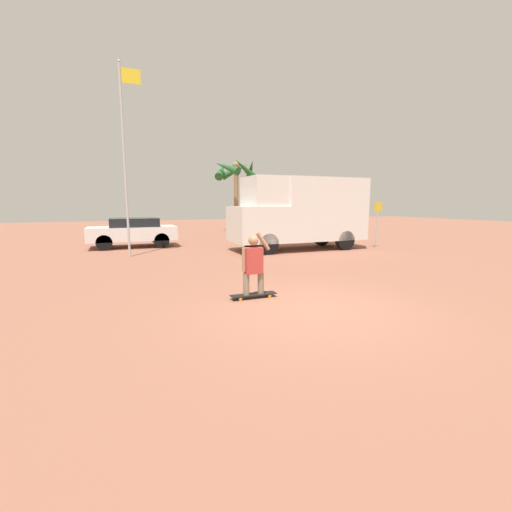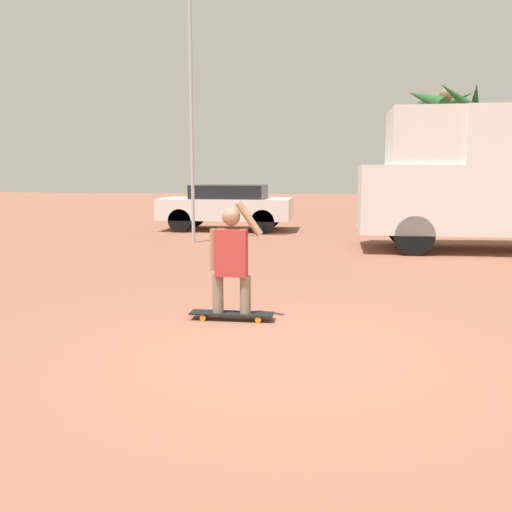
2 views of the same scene
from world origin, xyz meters
The scene contains 8 objects.
ground_plane centered at (0.00, 0.00, 0.00)m, with size 80.00×80.00×0.00m, color #935B47.
skateboard centered at (-0.79, 1.21, 0.08)m, with size 1.06×0.25×0.09m.
person_skateboarder centered at (-0.79, 1.21, 0.83)m, with size 0.67×0.23×1.42m.
camper_van centered at (4.33, 8.21, 1.78)m, with size 6.26×2.25×3.28m.
parked_car_white centered at (-2.90, 11.98, 0.78)m, with size 4.10×1.90×1.43m.
palm_tree_near_van centered at (4.96, 19.43, 4.40)m, with size 3.43×3.43×5.50m.
flagpole centered at (-3.14, 8.78, 4.11)m, with size 0.81×0.12×7.42m.
street_sign centered at (8.05, 7.35, 1.42)m, with size 0.44×0.06×2.19m.
Camera 1 is at (-3.55, -5.80, 2.12)m, focal length 24.00 mm.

